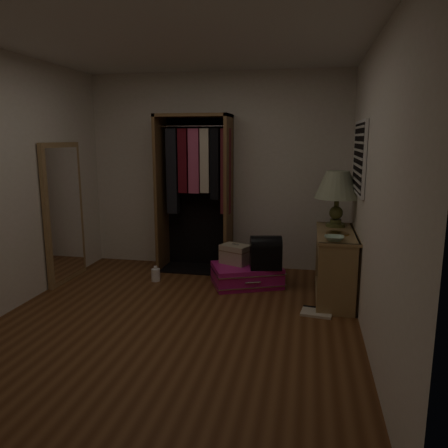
# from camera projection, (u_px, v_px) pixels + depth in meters

# --- Properties ---
(ground) EXTENTS (4.00, 4.00, 0.00)m
(ground) POSITION_uv_depth(u_px,v_px,m) (175.00, 323.00, 4.21)
(ground) COLOR brown
(ground) RESTS_ON ground
(room_walls) EXTENTS (3.52, 4.02, 2.60)m
(room_walls) POSITION_uv_depth(u_px,v_px,m) (180.00, 166.00, 3.94)
(room_walls) COLOR silver
(room_walls) RESTS_ON ground
(console_bookshelf) EXTENTS (0.42, 1.12, 0.75)m
(console_bookshelf) POSITION_uv_depth(u_px,v_px,m) (334.00, 262.00, 4.85)
(console_bookshelf) COLOR #987749
(console_bookshelf) RESTS_ON ground
(open_wardrobe) EXTENTS (0.96, 0.50, 2.05)m
(open_wardrobe) POSITION_uv_depth(u_px,v_px,m) (196.00, 180.00, 5.72)
(open_wardrobe) COLOR brown
(open_wardrobe) RESTS_ON ground
(floor_mirror) EXTENTS (0.06, 0.80, 1.70)m
(floor_mirror) POSITION_uv_depth(u_px,v_px,m) (64.00, 213.00, 5.33)
(floor_mirror) COLOR #9E7A4C
(floor_mirror) RESTS_ON ground
(pink_suitcase) EXTENTS (0.97, 0.85, 0.25)m
(pink_suitcase) POSITION_uv_depth(u_px,v_px,m) (247.00, 275.00, 5.28)
(pink_suitcase) COLOR #C4177C
(pink_suitcase) RESTS_ON ground
(train_case) EXTENTS (0.41, 0.36, 0.25)m
(train_case) POSITION_uv_depth(u_px,v_px,m) (235.00, 254.00, 5.31)
(train_case) COLOR tan
(train_case) RESTS_ON pink_suitcase
(black_bag) EXTENTS (0.40, 0.30, 0.39)m
(black_bag) POSITION_uv_depth(u_px,v_px,m) (266.00, 252.00, 5.09)
(black_bag) COLOR black
(black_bag) RESTS_ON pink_suitcase
(table_lamp) EXTENTS (0.66, 0.66, 0.64)m
(table_lamp) POSITION_uv_depth(u_px,v_px,m) (337.00, 186.00, 4.94)
(table_lamp) COLOR #4C5228
(table_lamp) RESTS_ON console_bookshelf
(brass_tray) EXTENTS (0.32, 0.32, 0.01)m
(brass_tray) POSITION_uv_depth(u_px,v_px,m) (337.00, 233.00, 4.63)
(brass_tray) COLOR #A57F3F
(brass_tray) RESTS_ON console_bookshelf
(ceramic_bowl) EXTENTS (0.21, 0.21, 0.05)m
(ceramic_bowl) POSITION_uv_depth(u_px,v_px,m) (334.00, 238.00, 4.33)
(ceramic_bowl) COLOR #ACCFB4
(ceramic_bowl) RESTS_ON console_bookshelf
(white_jug) EXTENTS (0.13, 0.13, 0.19)m
(white_jug) POSITION_uv_depth(u_px,v_px,m) (156.00, 275.00, 5.42)
(white_jug) COLOR white
(white_jug) RESTS_ON ground
(floor_book) EXTENTS (0.34, 0.28, 0.03)m
(floor_book) POSITION_uv_depth(u_px,v_px,m) (317.00, 312.00, 4.45)
(floor_book) COLOR beige
(floor_book) RESTS_ON ground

